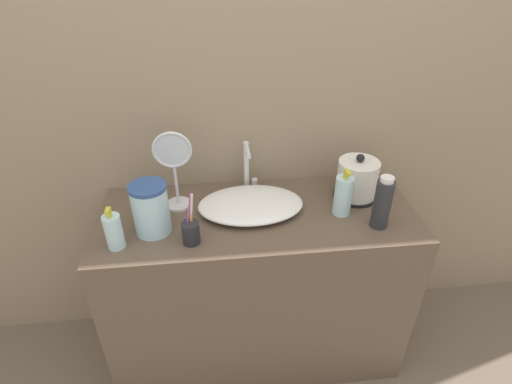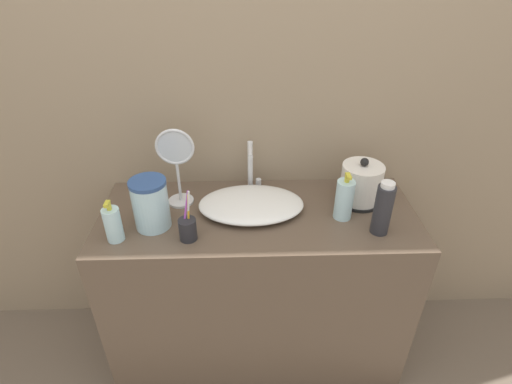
# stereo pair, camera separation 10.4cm
# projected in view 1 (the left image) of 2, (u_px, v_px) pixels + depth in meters

# --- Properties ---
(wall_back) EXTENTS (6.00, 0.04, 2.60)m
(wall_back) POSITION_uv_depth(u_px,v_px,m) (250.00, 67.00, 1.53)
(wall_back) COLOR gray
(wall_back) RESTS_ON ground_plane
(vanity_counter) EXTENTS (1.25, 0.51, 0.80)m
(vanity_counter) POSITION_uv_depth(u_px,v_px,m) (258.00, 286.00, 1.79)
(vanity_counter) COLOR brown
(vanity_counter) RESTS_ON ground_plane
(sink_basin) EXTENTS (0.41, 0.28, 0.06)m
(sink_basin) POSITION_uv_depth(u_px,v_px,m) (251.00, 204.00, 1.57)
(sink_basin) COLOR white
(sink_basin) RESTS_ON vanity_counter
(faucet) EXTENTS (0.06, 0.13, 0.22)m
(faucet) POSITION_uv_depth(u_px,v_px,m) (248.00, 165.00, 1.66)
(faucet) COLOR silver
(faucet) RESTS_ON vanity_counter
(electric_kettle) EXTENTS (0.18, 0.18, 0.20)m
(electric_kettle) POSITION_uv_depth(u_px,v_px,m) (357.00, 181.00, 1.63)
(electric_kettle) COLOR black
(electric_kettle) RESTS_ON vanity_counter
(toothbrush_cup) EXTENTS (0.06, 0.06, 0.20)m
(toothbrush_cup) POSITION_uv_depth(u_px,v_px,m) (191.00, 232.00, 1.40)
(toothbrush_cup) COLOR #232328
(toothbrush_cup) RESTS_ON vanity_counter
(lotion_bottle) EXTENTS (0.06, 0.06, 0.17)m
(lotion_bottle) POSITION_uv_depth(u_px,v_px,m) (114.00, 231.00, 1.37)
(lotion_bottle) COLOR silver
(lotion_bottle) RESTS_ON vanity_counter
(shampoo_bottle) EXTENTS (0.07, 0.07, 0.20)m
(shampoo_bottle) POSITION_uv_depth(u_px,v_px,m) (343.00, 195.00, 1.53)
(shampoo_bottle) COLOR silver
(shampoo_bottle) RESTS_ON vanity_counter
(mouthwash_bottle) EXTENTS (0.06, 0.06, 0.21)m
(mouthwash_bottle) POSITION_uv_depth(u_px,v_px,m) (382.00, 203.00, 1.45)
(mouthwash_bottle) COLOR #28282D
(mouthwash_bottle) RESTS_ON vanity_counter
(vanity_mirror) EXTENTS (0.15, 0.10, 0.32)m
(vanity_mirror) POSITION_uv_depth(u_px,v_px,m) (174.00, 165.00, 1.52)
(vanity_mirror) COLOR silver
(vanity_mirror) RESTS_ON vanity_counter
(water_pitcher) EXTENTS (0.13, 0.13, 0.19)m
(water_pitcher) POSITION_uv_depth(u_px,v_px,m) (151.00, 209.00, 1.43)
(water_pitcher) COLOR #B2DBEA
(water_pitcher) RESTS_ON vanity_counter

